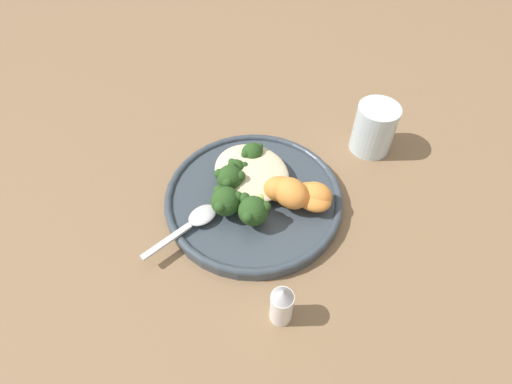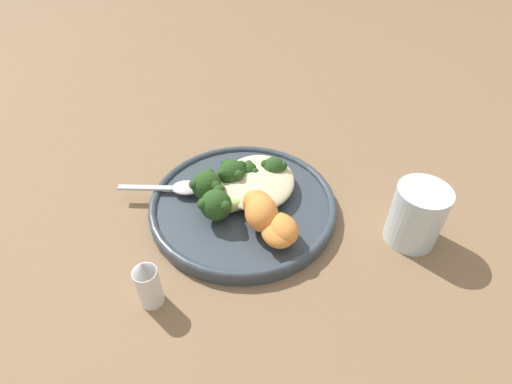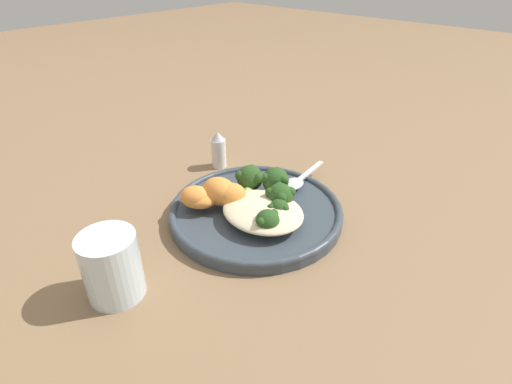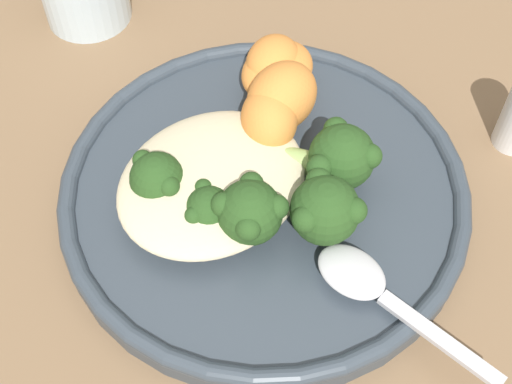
# 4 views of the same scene
# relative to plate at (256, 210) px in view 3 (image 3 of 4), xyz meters

# --- Properties ---
(ground_plane) EXTENTS (4.00, 4.00, 0.00)m
(ground_plane) POSITION_rel_plate_xyz_m (0.02, 0.00, -0.01)
(ground_plane) COLOR #846647
(plate) EXTENTS (0.27, 0.27, 0.02)m
(plate) POSITION_rel_plate_xyz_m (0.00, 0.00, 0.00)
(plate) COLOR #38424C
(plate) RESTS_ON ground_plane
(quinoa_mound) EXTENTS (0.13, 0.11, 0.02)m
(quinoa_mound) POSITION_rel_plate_xyz_m (-0.03, 0.02, 0.02)
(quinoa_mound) COLOR beige
(quinoa_mound) RESTS_ON plate
(broccoli_stalk_0) EXTENTS (0.09, 0.05, 0.03)m
(broccoli_stalk_0) POSITION_rel_plate_xyz_m (-0.05, 0.04, 0.03)
(broccoli_stalk_0) COLOR #9EBC66
(broccoli_stalk_0) RESTS_ON plate
(broccoli_stalk_1) EXTENTS (0.08, 0.05, 0.03)m
(broccoli_stalk_1) POSITION_rel_plate_xyz_m (-0.04, 0.01, 0.02)
(broccoli_stalk_1) COLOR #9EBC66
(broccoli_stalk_1) RESTS_ON plate
(broccoli_stalk_2) EXTENTS (0.07, 0.09, 0.04)m
(broccoli_stalk_2) POSITION_rel_plate_xyz_m (-0.03, -0.01, 0.03)
(broccoli_stalk_2) COLOR #9EBC66
(broccoli_stalk_2) RESTS_ON plate
(broccoli_stalk_3) EXTENTS (0.05, 0.11, 0.04)m
(broccoli_stalk_3) POSITION_rel_plate_xyz_m (0.00, -0.04, 0.03)
(broccoli_stalk_3) COLOR #9EBC66
(broccoli_stalk_3) RESTS_ON plate
(broccoli_stalk_4) EXTENTS (0.07, 0.09, 0.04)m
(broccoli_stalk_4) POSITION_rel_plate_xyz_m (0.03, -0.02, 0.03)
(broccoli_stalk_4) COLOR #9EBC66
(broccoli_stalk_4) RESTS_ON plate
(sweet_potato_chunk_0) EXTENTS (0.06, 0.06, 0.04)m
(sweet_potato_chunk_0) POSITION_rel_plate_xyz_m (0.05, 0.03, 0.03)
(sweet_potato_chunk_0) COLOR orange
(sweet_potato_chunk_0) RESTS_ON plate
(sweet_potato_chunk_1) EXTENTS (0.06, 0.06, 0.04)m
(sweet_potato_chunk_1) POSITION_rel_plate_xyz_m (0.03, 0.03, 0.03)
(sweet_potato_chunk_1) COLOR orange
(sweet_potato_chunk_1) RESTS_ON plate
(sweet_potato_chunk_2) EXTENTS (0.06, 0.06, 0.03)m
(sweet_potato_chunk_2) POSITION_rel_plate_xyz_m (0.07, 0.07, 0.03)
(sweet_potato_chunk_2) COLOR orange
(sweet_potato_chunk_2) RESTS_ON plate
(sweet_potato_chunk_3) EXTENTS (0.07, 0.06, 0.03)m
(sweet_potato_chunk_3) POSITION_rel_plate_xyz_m (0.07, 0.06, 0.02)
(sweet_potato_chunk_3) COLOR orange
(sweet_potato_chunk_3) RESTS_ON plate
(spoon) EXTENTS (0.04, 0.13, 0.01)m
(spoon) POSITION_rel_plate_xyz_m (-0.01, -0.10, 0.01)
(spoon) COLOR silver
(spoon) RESTS_ON plate
(water_glass) EXTENTS (0.07, 0.07, 0.09)m
(water_glass) POSITION_rel_plate_xyz_m (0.02, 0.24, 0.03)
(water_glass) COLOR silver
(water_glass) RESTS_ON ground_plane
(salt_shaker) EXTENTS (0.03, 0.03, 0.07)m
(salt_shaker) POSITION_rel_plate_xyz_m (0.17, -0.08, 0.02)
(salt_shaker) COLOR white
(salt_shaker) RESTS_ON ground_plane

